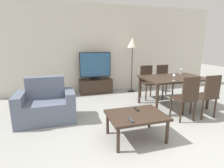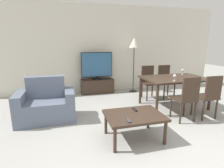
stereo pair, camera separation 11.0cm
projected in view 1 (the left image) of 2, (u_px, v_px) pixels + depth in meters
name	position (u px, v px, depth m)	size (l,w,h in m)	color
ground_plane	(176.00, 158.00, 2.38)	(18.00, 18.00, 0.00)	#9E9E99
wall_back	(106.00, 49.00, 5.57)	(7.63, 0.06, 2.70)	silver
armchair	(46.00, 106.00, 3.50)	(1.11, 0.68, 0.87)	slate
tv_stand	(96.00, 86.00, 5.47)	(1.00, 0.38, 0.43)	#38281E
tv	(95.00, 66.00, 5.32)	(0.95, 0.32, 0.83)	black
coffee_table	(136.00, 117.00, 2.80)	(0.91, 0.67, 0.43)	#38281E
dining_table	(173.00, 80.00, 4.23)	(1.49, 0.98, 0.73)	#38281E
dining_chair_near	(186.00, 96.00, 3.45)	(0.40, 0.40, 0.91)	#38281E
dining_chair_far	(164.00, 79.00, 5.08)	(0.40, 0.40, 0.91)	#38281E
dining_chair_near_right	(207.00, 94.00, 3.60)	(0.40, 0.40, 0.91)	#38281E
dining_chair_far_left	(148.00, 80.00, 4.93)	(0.40, 0.40, 0.91)	#38281E
floor_lamp	(133.00, 45.00, 5.36)	(0.32, 0.32, 1.70)	black
remote_primary	(131.00, 120.00, 2.55)	(0.04, 0.15, 0.02)	#38383D
remote_secondary	(136.00, 109.00, 2.97)	(0.04, 0.15, 0.02)	black
wine_glass_left	(174.00, 76.00, 3.80)	(0.07, 0.07, 0.15)	silver
wine_glass_center	(181.00, 70.00, 4.62)	(0.07, 0.07, 0.15)	silver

